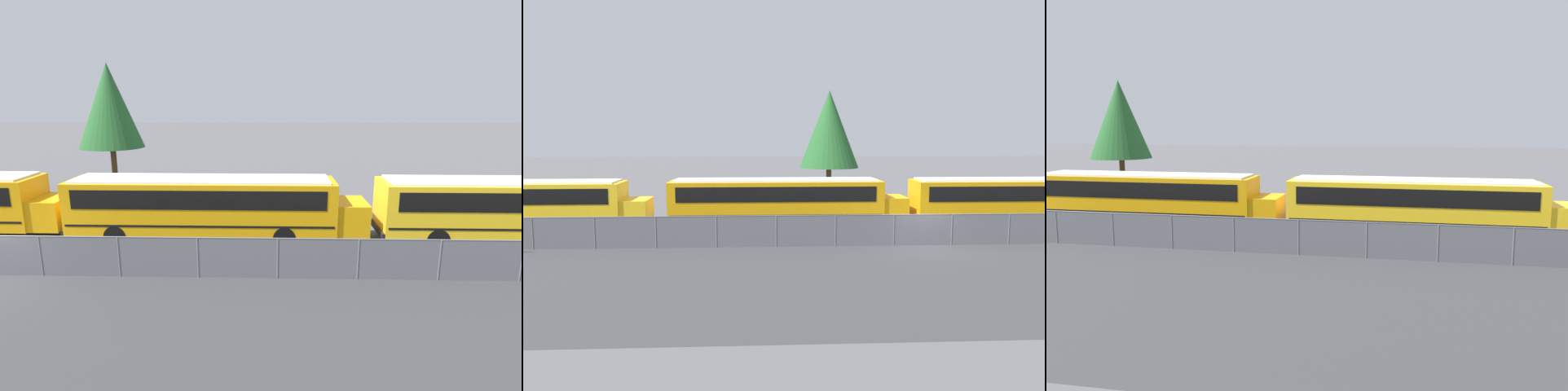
{
  "view_description": "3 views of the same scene",
  "coord_description": "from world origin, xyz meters",
  "views": [
    {
      "loc": [
        10.28,
        -14.26,
        6.68
      ],
      "look_at": [
        9.75,
        5.0,
        2.03
      ],
      "focal_mm": 28.0,
      "sensor_mm": 36.0,
      "label": 1
    },
    {
      "loc": [
        -8.38,
        -25.18,
        5.72
      ],
      "look_at": [
        -6.91,
        4.29,
        2.09
      ],
      "focal_mm": 35.0,
      "sensor_mm": 36.0,
      "label": 2
    },
    {
      "loc": [
        20.97,
        -21.55,
        5.9
      ],
      "look_at": [
        16.01,
        4.88,
        1.97
      ],
      "focal_mm": 35.0,
      "sensor_mm": 36.0,
      "label": 3
    }
  ],
  "objects": [
    {
      "name": "fence",
      "position": [
        -0.0,
        -0.0,
        0.83
      ],
      "size": [
        129.32,
        0.07,
        1.62
      ],
      "color": "#9EA0A5",
      "rests_on": "ground_plane"
    },
    {
      "name": "tree_0",
      "position": [
        -2.41,
        17.79,
        6.05
      ],
      "size": [
        5.0,
        5.0,
        9.31
      ],
      "color": "#51381E",
      "rests_on": "ground_plane"
    },
    {
      "name": "school_bus_4",
      "position": [
        7.31,
        4.26,
        1.82
      ],
      "size": [
        14.02,
        2.52,
        3.04
      ],
      "color": "orange",
      "rests_on": "ground_plane"
    },
    {
      "name": "school_bus_3",
      "position": [
        -7.06,
        4.62,
        1.82
      ],
      "size": [
        14.02,
        2.52,
        3.04
      ],
      "color": "orange",
      "rests_on": "ground_plane"
    },
    {
      "name": "ground_plane",
      "position": [
        0.0,
        0.0,
        0.0
      ],
      "size": [
        200.0,
        200.0,
        0.0
      ],
      "primitive_type": "plane",
      "color": "#4C4C4F"
    },
    {
      "name": "road_strip",
      "position": [
        0.0,
        -6.0,
        0.0
      ],
      "size": [
        163.25,
        12.0,
        0.01
      ],
      "color": "#333335",
      "rests_on": "ground_plane"
    }
  ]
}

